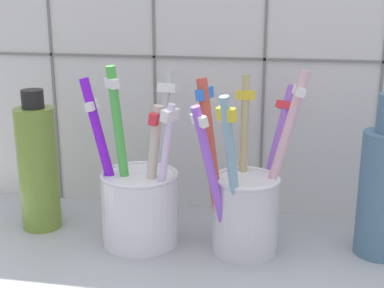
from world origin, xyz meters
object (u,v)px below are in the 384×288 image
Objects in this scene: toothbrush_cup_left at (140,200)px; toothbrush_cup_right at (245,202)px; ceramic_vase at (384,188)px; soap_bottle at (38,166)px.

toothbrush_cup_left reaches higher than toothbrush_cup_right.
soap_bottle is (-36.85, -0.20, 0.14)cm from ceramic_vase.
toothbrush_cup_right is (11.10, 0.08, 0.60)cm from toothbrush_cup_left.
soap_bottle is at bearing 176.13° from toothbrush_cup_right.
soap_bottle is at bearing -179.70° from ceramic_vase.
ceramic_vase reaches higher than soap_bottle.
toothbrush_cup_right is 13.87cm from ceramic_vase.
toothbrush_cup_left is 24.92cm from ceramic_vase.
toothbrush_cup_left is 1.21× the size of soap_bottle.
toothbrush_cup_left is 11.11cm from toothbrush_cup_right.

